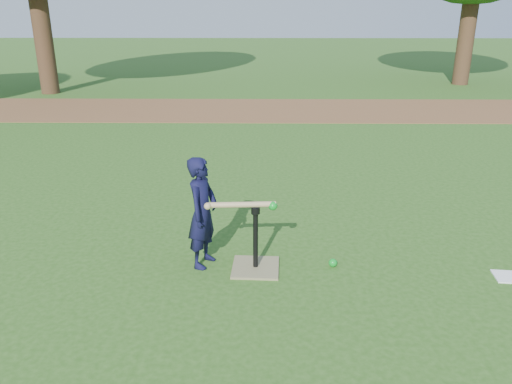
{
  "coord_description": "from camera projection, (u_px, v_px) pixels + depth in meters",
  "views": [
    {
      "loc": [
        0.14,
        -4.43,
        2.27
      ],
      "look_at": [
        0.07,
        -0.02,
        0.65
      ],
      "focal_mm": 35.0,
      "sensor_mm": 36.0,
      "label": 1
    }
  ],
  "objects": [
    {
      "name": "batting_tee",
      "position": [
        256.0,
        258.0,
        4.61
      ],
      "size": [
        0.45,
        0.45,
        0.61
      ],
      "color": "#867C55",
      "rests_on": "ground"
    },
    {
      "name": "swing_action",
      "position": [
        245.0,
        205.0,
        4.4
      ],
      "size": [
        0.65,
        0.12,
        0.09
      ],
      "color": "tan",
      "rests_on": "ground"
    },
    {
      "name": "ground",
      "position": [
        249.0,
        253.0,
        4.94
      ],
      "size": [
        80.0,
        80.0,
        0.0
      ],
      "primitive_type": "plane",
      "color": "#285116",
      "rests_on": "ground"
    },
    {
      "name": "clipboard",
      "position": [
        511.0,
        277.0,
        4.49
      ],
      "size": [
        0.32,
        0.26,
        0.01
      ],
      "primitive_type": "cube",
      "rotation": [
        0.0,
        0.0,
        -0.1
      ],
      "color": "white",
      "rests_on": "ground"
    },
    {
      "name": "wiffle_ball_ground",
      "position": [
        333.0,
        263.0,
        4.67
      ],
      "size": [
        0.08,
        0.08,
        0.08
      ],
      "primitive_type": "sphere",
      "color": "#0D9823",
      "rests_on": "ground"
    },
    {
      "name": "child",
      "position": [
        203.0,
        213.0,
        4.55
      ],
      "size": [
        0.36,
        0.44,
        1.05
      ],
      "primitive_type": "imported",
      "rotation": [
        0.0,
        0.0,
        1.26
      ],
      "color": "black",
      "rests_on": "ground"
    },
    {
      "name": "dirt_strip",
      "position": [
        257.0,
        110.0,
        11.98
      ],
      "size": [
        24.0,
        3.0,
        0.01
      ],
      "primitive_type": "cube",
      "color": "brown",
      "rests_on": "ground"
    }
  ]
}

